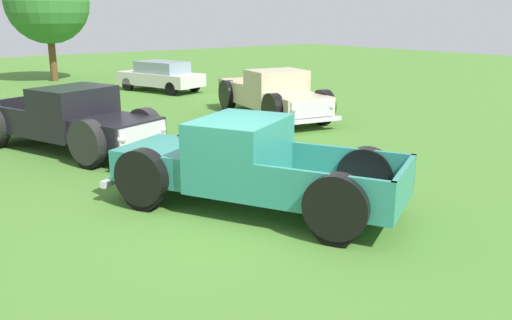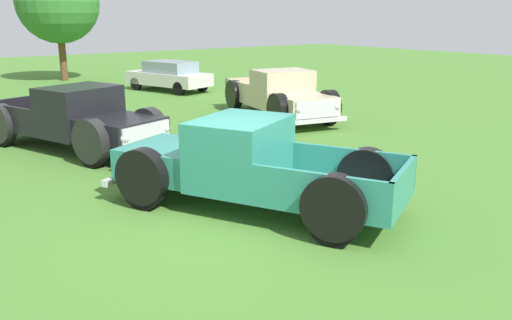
{
  "view_description": "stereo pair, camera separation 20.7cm",
  "coord_description": "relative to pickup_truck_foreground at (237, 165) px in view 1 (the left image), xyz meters",
  "views": [
    {
      "loc": [
        -4.98,
        -6.97,
        3.34
      ],
      "look_at": [
        0.56,
        0.08,
        0.9
      ],
      "focal_mm": 37.54,
      "sensor_mm": 36.0,
      "label": 1
    },
    {
      "loc": [
        -4.82,
        -7.1,
        3.34
      ],
      "look_at": [
        0.56,
        0.08,
        0.9
      ],
      "focal_mm": 37.54,
      "sensor_mm": 36.0,
      "label": 2
    }
  ],
  "objects": [
    {
      "name": "oak_tree_east",
      "position": [
        3.65,
        21.07,
        3.18
      ],
      "size": [
        4.14,
        4.14,
        6.03
      ],
      "color": "brown",
      "rests_on": "ground_plane"
    },
    {
      "name": "ground_plane",
      "position": [
        -0.39,
        -0.42,
        -0.77
      ],
      "size": [
        80.0,
        80.0,
        0.0
      ],
      "primitive_type": "plane",
      "color": "#477A2D"
    },
    {
      "name": "sedan_distant_a",
      "position": [
        6.15,
        14.18,
        -0.06
      ],
      "size": [
        2.7,
        4.3,
        1.34
      ],
      "color": "silver",
      "rests_on": "ground_plane"
    },
    {
      "name": "pickup_truck_behind_right",
      "position": [
        -0.79,
        5.65,
        0.01
      ],
      "size": [
        3.52,
        5.64,
        1.63
      ],
      "color": "black",
      "rests_on": "ground_plane"
    },
    {
      "name": "pickup_truck_foreground",
      "position": [
        0.0,
        0.0,
        0.0
      ],
      "size": [
        4.01,
        5.52,
        1.6
      ],
      "color": "#2D8475",
      "rests_on": "ground_plane"
    },
    {
      "name": "pickup_truck_behind_left",
      "position": [
        5.91,
        5.85,
        0.0
      ],
      "size": [
        3.03,
        5.55,
        1.61
      ],
      "color": "#C6B793",
      "rests_on": "ground_plane"
    }
  ]
}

